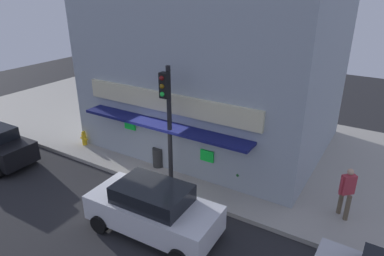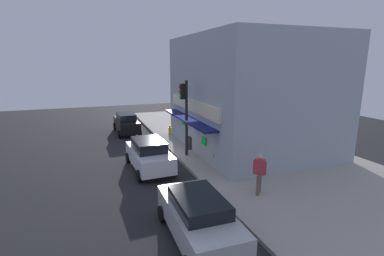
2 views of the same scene
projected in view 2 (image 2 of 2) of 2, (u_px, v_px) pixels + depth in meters
The scene contains 11 objects.
ground_plane at pixel (174, 156), 19.19m from camera, with size 49.29×49.29×0.00m, color #232326.
sidewalk at pixel (245, 146), 21.02m from camera, with size 32.86×10.83×0.18m, color #A39E93.
corner_building at pixel (249, 93), 20.06m from camera, with size 10.88×9.15×7.65m.
traffic_light at pixel (185, 108), 18.00m from camera, with size 0.32×0.58×4.82m.
fire_hydrant at pixel (170, 130), 24.04m from camera, with size 0.46×0.22×0.76m.
trash_can at pixel (190, 143), 19.95m from camera, with size 0.48×0.48×0.89m, color #2D2D2D.
pedestrian at pixel (259, 172), 13.00m from camera, with size 0.50×0.50×1.90m.
potted_plant_by_doorway at pixel (220, 156), 16.53m from camera, with size 0.77×0.77×1.09m.
parked_car_black at pixel (126, 123), 25.17m from camera, with size 4.55×1.96×1.74m.
parked_car_white at pixel (149, 154), 16.55m from camera, with size 4.50×2.24×1.77m.
parked_car_silver at pixel (198, 217), 9.91m from camera, with size 4.54×2.13×1.66m.
Camera 2 is at (17.58, -5.23, 6.08)m, focal length 26.91 mm.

